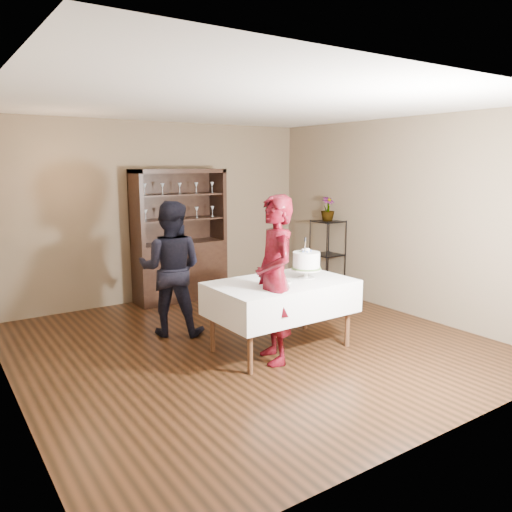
# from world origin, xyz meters

# --- Properties ---
(floor) EXTENTS (5.00, 5.00, 0.00)m
(floor) POSITION_xyz_m (0.00, 0.00, 0.00)
(floor) COLOR black
(floor) RESTS_ON ground
(ceiling) EXTENTS (5.00, 5.00, 0.00)m
(ceiling) POSITION_xyz_m (0.00, 0.00, 2.70)
(ceiling) COLOR white
(ceiling) RESTS_ON back_wall
(back_wall) EXTENTS (5.00, 0.02, 2.70)m
(back_wall) POSITION_xyz_m (0.00, 2.50, 1.35)
(back_wall) COLOR brown
(back_wall) RESTS_ON floor
(wall_left) EXTENTS (0.02, 5.00, 2.70)m
(wall_left) POSITION_xyz_m (-2.50, 0.00, 1.35)
(wall_left) COLOR brown
(wall_left) RESTS_ON floor
(wall_right) EXTENTS (0.02, 5.00, 2.70)m
(wall_right) POSITION_xyz_m (2.50, 0.00, 1.35)
(wall_right) COLOR brown
(wall_right) RESTS_ON floor
(china_hutch) EXTENTS (1.40, 0.48, 2.00)m
(china_hutch) POSITION_xyz_m (0.20, 2.25, 0.66)
(china_hutch) COLOR black
(china_hutch) RESTS_ON floor
(plant_etagere) EXTENTS (0.42, 0.42, 1.20)m
(plant_etagere) POSITION_xyz_m (2.28, 1.20, 0.65)
(plant_etagere) COLOR black
(plant_etagere) RESTS_ON floor
(cake_table) EXTENTS (1.59, 0.99, 0.79)m
(cake_table) POSITION_xyz_m (0.21, -0.33, 0.60)
(cake_table) COLOR silver
(cake_table) RESTS_ON floor
(woman) EXTENTS (0.59, 0.74, 1.77)m
(woman) POSITION_xyz_m (-0.05, -0.56, 0.88)
(woman) COLOR #3A0507
(woman) RESTS_ON floor
(man) EXTENTS (1.01, 0.97, 1.64)m
(man) POSITION_xyz_m (-0.59, 0.85, 0.82)
(man) COLOR black
(man) RESTS_ON floor
(cake) EXTENTS (0.35, 0.35, 0.48)m
(cake) POSITION_xyz_m (0.54, -0.35, 0.98)
(cake) COLOR beige
(cake) RESTS_ON cake_table
(plate_near) EXTENTS (0.21, 0.21, 0.01)m
(plate_near) POSITION_xyz_m (0.19, -0.38, 0.79)
(plate_near) COLOR beige
(plate_near) RESTS_ON cake_table
(plate_far) EXTENTS (0.21, 0.21, 0.01)m
(plate_far) POSITION_xyz_m (0.17, -0.23, 0.79)
(plate_far) COLOR beige
(plate_far) RESTS_ON cake_table
(potted_plant) EXTENTS (0.21, 0.21, 0.38)m
(potted_plant) POSITION_xyz_m (2.29, 1.23, 1.38)
(potted_plant) COLOR #476530
(potted_plant) RESTS_ON plant_etagere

